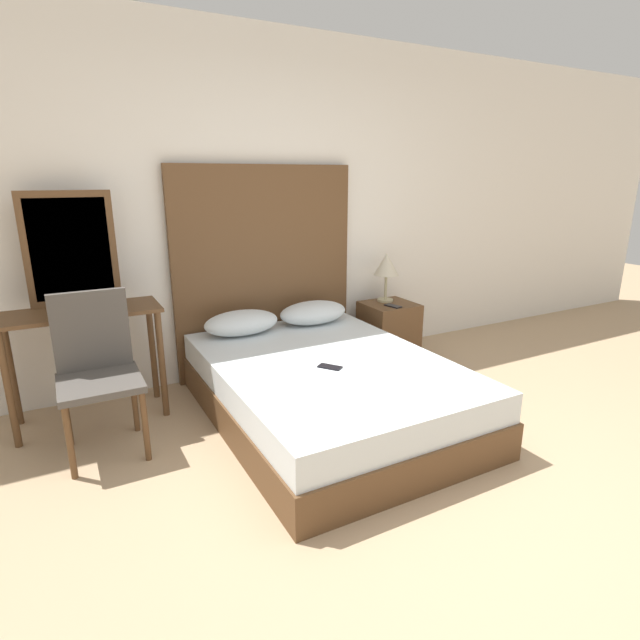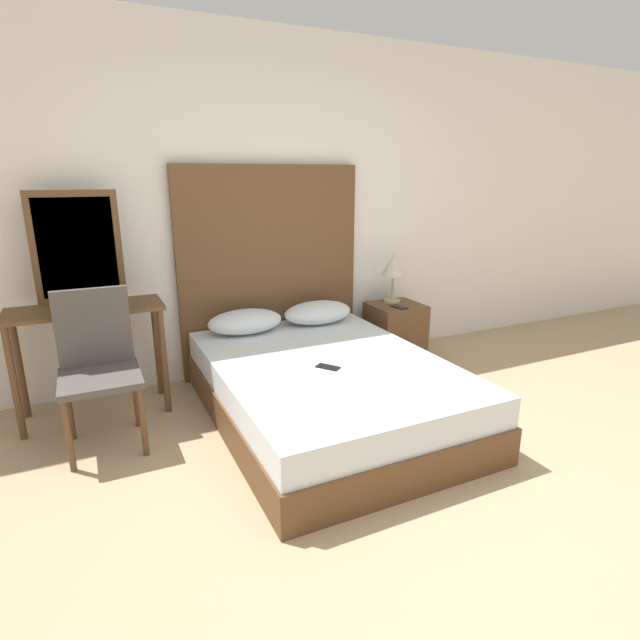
% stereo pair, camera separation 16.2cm
% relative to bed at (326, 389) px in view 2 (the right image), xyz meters
% --- Properties ---
extents(ground_plane, '(16.00, 16.00, 0.00)m').
position_rel_bed_xyz_m(ground_plane, '(0.09, -1.33, -0.21)').
color(ground_plane, tan).
extents(wall_back, '(10.00, 0.06, 2.70)m').
position_rel_bed_xyz_m(wall_back, '(0.09, 1.12, 1.14)').
color(wall_back, white).
rests_on(wall_back, ground_plane).
extents(bed, '(1.46, 2.04, 0.42)m').
position_rel_bed_xyz_m(bed, '(0.00, 0.00, 0.00)').
color(bed, brown).
rests_on(bed, ground_plane).
extents(headboard, '(1.53, 0.05, 1.69)m').
position_rel_bed_xyz_m(headboard, '(0.00, 1.04, 0.64)').
color(headboard, brown).
rests_on(headboard, ground_plane).
extents(pillow_left, '(0.58, 0.34, 0.19)m').
position_rel_bed_xyz_m(pillow_left, '(-0.31, 0.80, 0.31)').
color(pillow_left, silver).
rests_on(pillow_left, bed).
extents(pillow_right, '(0.58, 0.34, 0.19)m').
position_rel_bed_xyz_m(pillow_right, '(0.31, 0.80, 0.31)').
color(pillow_right, silver).
rests_on(pillow_right, bed).
extents(phone_on_bed, '(0.14, 0.16, 0.01)m').
position_rel_bed_xyz_m(phone_on_bed, '(-0.06, -0.14, 0.22)').
color(phone_on_bed, black).
rests_on(phone_on_bed, bed).
extents(nightstand, '(0.44, 0.42, 0.51)m').
position_rel_bed_xyz_m(nightstand, '(1.06, 0.77, 0.05)').
color(nightstand, brown).
rests_on(nightstand, ground_plane).
extents(table_lamp, '(0.22, 0.22, 0.44)m').
position_rel_bed_xyz_m(table_lamp, '(1.07, 0.85, 0.63)').
color(table_lamp, tan).
rests_on(table_lamp, nightstand).
extents(phone_on_nightstand, '(0.10, 0.16, 0.01)m').
position_rel_bed_xyz_m(phone_on_nightstand, '(1.02, 0.66, 0.31)').
color(phone_on_nightstand, black).
rests_on(phone_on_nightstand, nightstand).
extents(vanity_desk, '(0.97, 0.42, 0.77)m').
position_rel_bed_xyz_m(vanity_desk, '(-1.42, 0.73, 0.41)').
color(vanity_desk, brown).
rests_on(vanity_desk, ground_plane).
extents(vanity_mirror, '(0.56, 0.03, 0.75)m').
position_rel_bed_xyz_m(vanity_mirror, '(-1.42, 0.91, 0.94)').
color(vanity_mirror, brown).
rests_on(vanity_mirror, vanity_desk).
extents(chair, '(0.45, 0.46, 0.96)m').
position_rel_bed_xyz_m(chair, '(-1.38, 0.32, 0.33)').
color(chair, '#4C4742').
rests_on(chair, ground_plane).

